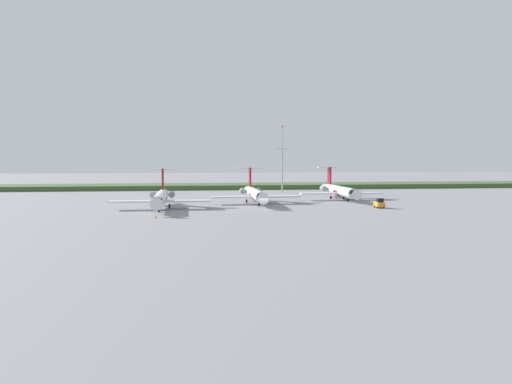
{
  "coord_description": "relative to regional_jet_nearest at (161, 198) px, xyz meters",
  "views": [
    {
      "loc": [
        -16.66,
        -115.17,
        11.79
      ],
      "look_at": [
        0.0,
        14.21,
        3.0
      ],
      "focal_mm": 36.13,
      "sensor_mm": 36.0,
      "label": 1
    }
  ],
  "objects": [
    {
      "name": "regional_jet_second",
      "position": [
        23.18,
        10.66,
        0.0
      ],
      "size": [
        22.81,
        31.0,
        9.0
      ],
      "color": "silver",
      "rests_on": "ground"
    },
    {
      "name": "antenna_mast",
      "position": [
        37.85,
        52.25,
        6.8
      ],
      "size": [
        4.4,
        0.5,
        22.46
      ],
      "color": "#B2B2B7",
      "rests_on": "ground"
    },
    {
      "name": "grass_berm",
      "position": [
        23.37,
        74.95,
        -1.69
      ],
      "size": [
        320.0,
        20.0,
        1.7
      ],
      "primitive_type": "cube",
      "color": "#426033",
      "rests_on": "ground"
    },
    {
      "name": "safety_cone_front_marker",
      "position": [
        -0.02,
        -18.84,
        -2.26
      ],
      "size": [
        0.44,
        0.44,
        0.55
      ],
      "primitive_type": "cone",
      "color": "orange",
      "rests_on": "ground"
    },
    {
      "name": "regional_jet_nearest",
      "position": [
        0.0,
        0.0,
        0.0
      ],
      "size": [
        22.81,
        31.0,
        9.0
      ],
      "color": "silver",
      "rests_on": "ground"
    },
    {
      "name": "baggage_tug",
      "position": [
        50.57,
        -4.95,
        -1.53
      ],
      "size": [
        1.72,
        3.2,
        2.3
      ],
      "color": "orange",
      "rests_on": "ground"
    },
    {
      "name": "ground_plane",
      "position": [
        23.37,
        25.26,
        -2.54
      ],
      "size": [
        500.0,
        500.0,
        0.0
      ],
      "primitive_type": "plane",
      "color": "gray"
    },
    {
      "name": "safety_cone_mid_marker",
      "position": [
        3.05,
        -19.23,
        -2.26
      ],
      "size": [
        0.44,
        0.44,
        0.55
      ],
      "primitive_type": "cone",
      "color": "orange",
      "rests_on": "ground"
    },
    {
      "name": "regional_jet_third",
      "position": [
        48.23,
        19.81,
        0.0
      ],
      "size": [
        22.81,
        31.0,
        9.0
      ],
      "color": "silver",
      "rests_on": "ground"
    }
  ]
}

